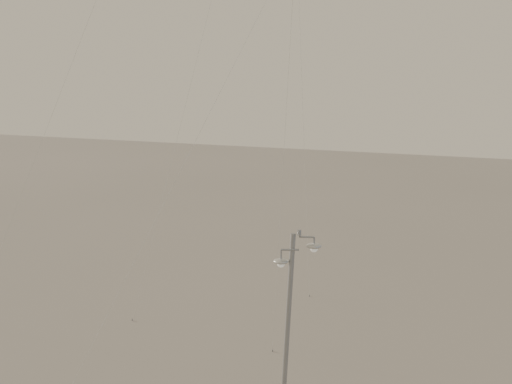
% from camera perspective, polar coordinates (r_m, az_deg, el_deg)
% --- Properties ---
extents(street_lamp, '(1.57, 0.85, 8.15)m').
position_cam_1_polar(street_lamp, '(25.08, 2.66, -11.44)').
color(street_lamp, '#95989D').
rests_on(street_lamp, ground).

